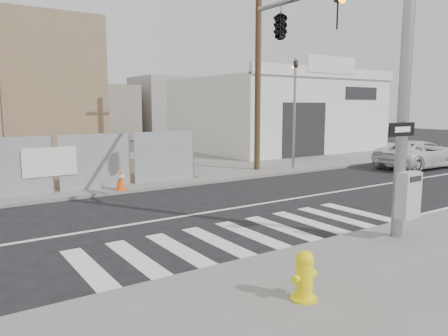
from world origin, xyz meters
TOP-DOWN VIEW (x-y plane):
  - ground at (0.00, 0.00)m, footprint 100.00×100.00m
  - sidewalk_far at (0.00, 14.00)m, footprint 50.00×20.00m
  - signal_pole at (2.49, -2.05)m, footprint 0.96×5.87m
  - far_signal_pole at (8.00, 4.60)m, footprint 0.16×0.20m
  - concrete_wall_right at (-0.50, 14.08)m, footprint 5.50×1.30m
  - auto_shop at (14.00, 12.97)m, footprint 12.00×10.20m
  - utility_pole_right at (6.50, 5.50)m, footprint 1.60×0.28m
  - fire_hydrant at (-1.68, -6.04)m, footprint 0.51×0.51m
  - suv at (14.14, 1.94)m, footprint 5.05×2.41m
  - traffic_cone_d at (-0.77, 4.22)m, footprint 0.41×0.41m

SIDE VIEW (x-z plane):
  - ground at x=0.00m, z-range 0.00..0.00m
  - sidewalk_far at x=0.00m, z-range 0.00..0.12m
  - traffic_cone_d at x=-0.77m, z-range 0.11..0.87m
  - fire_hydrant at x=-1.68m, z-range 0.11..0.91m
  - suv at x=14.14m, z-range 0.00..1.39m
  - auto_shop at x=14.00m, z-range -0.44..5.51m
  - concrete_wall_right at x=-0.50m, z-range -0.62..7.38m
  - far_signal_pole at x=8.00m, z-range 0.68..6.28m
  - signal_pole at x=2.49m, z-range 1.28..8.28m
  - utility_pole_right at x=6.50m, z-range 0.20..10.20m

